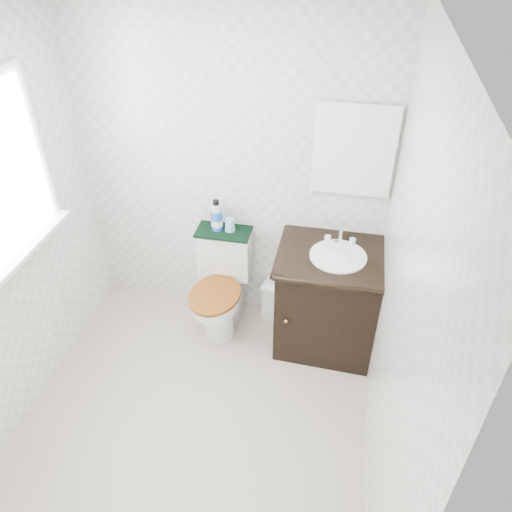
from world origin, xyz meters
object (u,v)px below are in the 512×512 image
(toilet, at_px, (222,287))
(vanity, at_px, (329,297))
(trash_bin, at_px, (277,300))
(cup, at_px, (230,225))
(mouthwash_bottle, at_px, (217,216))

(toilet, distance_m, vanity, 0.83)
(vanity, distance_m, trash_bin, 0.53)
(vanity, height_order, cup, vanity)
(trash_bin, bearing_deg, vanity, -25.87)
(trash_bin, distance_m, mouthwash_bottle, 0.86)
(vanity, relative_size, cup, 9.45)
(vanity, relative_size, mouthwash_bottle, 3.85)
(trash_bin, height_order, cup, cup)
(trash_bin, xyz_separation_m, cup, (-0.36, 0.01, 0.66))
(vanity, distance_m, mouthwash_bottle, 1.00)
(mouthwash_bottle, bearing_deg, cup, 0.67)
(toilet, xyz_separation_m, vanity, (0.82, -0.07, 0.10))
(trash_bin, bearing_deg, mouthwash_bottle, 179.34)
(trash_bin, bearing_deg, cup, 178.98)
(vanity, bearing_deg, cup, 165.23)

